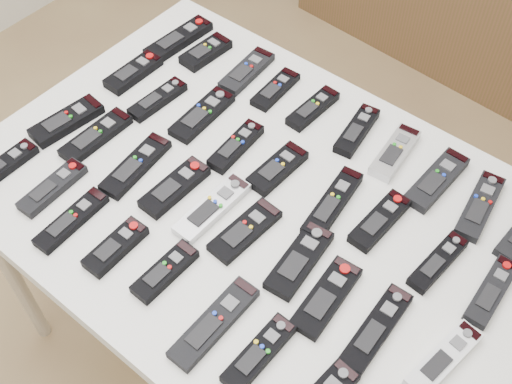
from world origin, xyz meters
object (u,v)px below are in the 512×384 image
Objects in this scene: remote_28 at (444,359)px; remote_32 at (116,247)px; remote_4 at (313,108)px; remote_13 at (236,146)px; remote_8 at (480,206)px; remote_1 at (206,52)px; remote_18 at (492,291)px; remote_11 at (158,99)px; remote_5 at (357,131)px; remote_25 at (299,260)px; remote_22 at (175,187)px; remote_3 at (275,89)px; remote_27 at (377,328)px; remote_23 at (212,208)px; remote_0 at (179,39)px; remote_2 at (247,71)px; remote_31 at (72,220)px; remote_35 at (259,353)px; remote_34 at (214,323)px; remote_21 at (136,165)px; remote_12 at (202,115)px; remote_14 at (278,168)px; remote_19 at (67,121)px; table at (256,213)px; remote_15 at (332,203)px; remote_24 at (245,231)px; remote_17 at (438,262)px; remote_6 at (395,153)px; remote_20 at (96,136)px; remote_26 at (326,297)px; remote_7 at (437,180)px; remote_16 at (380,221)px; remote_10 at (133,72)px.

remote_28 is 1.21× the size of remote_32.
remote_4 is 0.68m from remote_28.
remote_8 is at bearing 17.40° from remote_13.
remote_1 reaches higher than remote_18.
remote_5 is at bearing 29.44° from remote_11.
remote_11 and remote_25 have the same top height.
remote_5 is 0.45m from remote_22.
remote_27 is (0.55, -0.40, 0.00)m from remote_3.
remote_23 is (0.33, -0.17, -0.00)m from remote_11.
remote_2 is (0.22, 0.02, -0.00)m from remote_0.
remote_31 is 0.50m from remote_35.
remote_25 reaches higher than remote_34.
remote_11 is at bearing 115.18° from remote_21.
remote_0 is 1.15× the size of remote_31.
remote_11 is 0.12m from remote_12.
remote_35 is (0.25, -0.37, 0.00)m from remote_14.
remote_19 is 0.30m from remote_31.
table is 0.35m from remote_3.
remote_8 is 0.96× the size of remote_23.
remote_11 is at bearing 104.91° from remote_31.
remote_19 is at bearing 178.50° from remote_27.
remote_28 is at bearing -31.42° from remote_15.
remote_2 is at bearing 102.14° from remote_32.
remote_4 is at bearing 108.78° from remote_24.
remote_17 is 0.40m from remote_24.
remote_31 is (-0.40, -0.38, -0.00)m from remote_15.
remote_35 is at bearing -107.65° from remote_17.
remote_11 is 0.78m from remote_27.
remote_5 is 1.06× the size of remote_14.
remote_27 is at bearing 36.91° from remote_34.
remote_15 is (-0.03, -0.21, 0.00)m from remote_6.
remote_20 and remote_23 have the same top height.
remote_2 is at bearing 132.29° from remote_35.
remote_11 reaches higher than remote_26.
remote_7 and remote_19 have the same top height.
remote_3 is 0.39m from remote_22.
remote_13 is at bearing 149.84° from remote_26.
remote_4 is (0.11, 0.00, 0.00)m from remote_3.
remote_1 reaches higher than table.
remote_2 is 1.06× the size of remote_16.
remote_2 is 1.13× the size of remote_14.
remote_20 is at bearing 171.80° from remote_21.
remote_34 is (0.39, 0.01, 0.00)m from remote_31.
remote_13 is at bearing 68.17° from remote_31.
remote_34 is (0.41, -0.59, 0.00)m from remote_2.
remote_2 is at bearing 41.16° from remote_10.
remote_23 is (0.35, 0.01, -0.00)m from remote_20.
remote_27 is (0.43, -0.02, -0.00)m from remote_23.
remote_13 is at bearing 174.45° from remote_28.
remote_10 reaches higher than remote_23.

